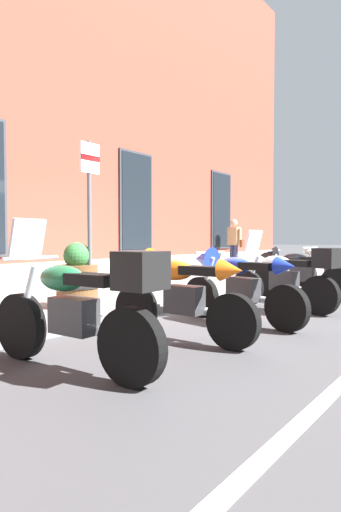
% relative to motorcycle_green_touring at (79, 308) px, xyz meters
% --- Properties ---
extents(ground_plane, '(140.00, 140.00, 0.00)m').
position_rel_motorcycle_green_touring_xyz_m(ground_plane, '(3.62, 1.27, -0.57)').
color(ground_plane, '#38383A').
extents(sidewalk, '(27.22, 3.13, 0.15)m').
position_rel_motorcycle_green_touring_xyz_m(sidewalk, '(3.62, 2.84, -0.49)').
color(sidewalk, slate).
rests_on(sidewalk, ground_plane).
extents(motorcycle_green_touring, '(0.62, 2.07, 1.37)m').
position_rel_motorcycle_green_touring_xyz_m(motorcycle_green_touring, '(0.00, 0.00, 0.00)').
color(motorcycle_green_touring, black).
rests_on(motorcycle_green_touring, ground_plane).
extents(motorcycle_orange_sport, '(0.62, 1.96, 1.06)m').
position_rel_motorcycle_green_touring_xyz_m(motorcycle_orange_sport, '(1.50, 0.05, 0.01)').
color(motorcycle_orange_sport, black).
rests_on(motorcycle_orange_sport, ground_plane).
extents(motorcycle_blue_sport, '(0.67, 2.06, 1.05)m').
position_rel_motorcycle_green_touring_xyz_m(motorcycle_blue_sport, '(2.83, -0.02, 0.00)').
color(motorcycle_blue_sport, black).
rests_on(motorcycle_blue_sport, ground_plane).
extents(motorcycle_silver_touring, '(0.74, 1.97, 1.32)m').
position_rel_motorcycle_green_touring_xyz_m(motorcycle_silver_touring, '(4.22, -0.22, -0.02)').
color(motorcycle_silver_touring, black).
rests_on(motorcycle_silver_touring, ground_plane).
extents(motorcycle_black_sport, '(0.62, 2.09, 1.01)m').
position_rel_motorcycle_green_touring_xyz_m(motorcycle_black_sport, '(5.70, 0.20, -0.02)').
color(motorcycle_black_sport, black).
rests_on(motorcycle_black_sport, ground_plane).
extents(motorcycle_grey_naked, '(0.69, 2.18, 0.98)m').
position_rel_motorcycle_green_touring_xyz_m(motorcycle_grey_naked, '(7.28, -0.05, -0.08)').
color(motorcycle_grey_naked, black).
rests_on(motorcycle_grey_naked, ground_plane).
extents(pedestrian_tan_coat, '(0.29, 0.66, 1.63)m').
position_rel_motorcycle_green_touring_xyz_m(pedestrian_tan_coat, '(9.86, 3.82, 0.49)').
color(pedestrian_tan_coat, '#2D3351').
rests_on(pedestrian_tan_coat, sidewalk).
extents(parking_sign, '(0.36, 0.07, 2.45)m').
position_rel_motorcycle_green_touring_xyz_m(parking_sign, '(1.87, 1.89, 1.16)').
color(parking_sign, '#4C4C51').
rests_on(parking_sign, sidewalk).
extents(barrel_planter, '(0.64, 0.64, 0.97)m').
position_rel_motorcycle_green_touring_xyz_m(barrel_planter, '(1.78, 2.06, -0.01)').
color(barrel_planter, brown).
rests_on(barrel_planter, sidewalk).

